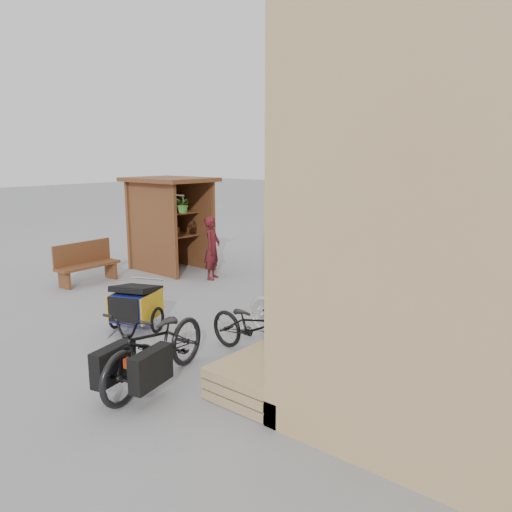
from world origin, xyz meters
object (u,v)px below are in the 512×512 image
Objects in this scene: kiosk at (167,211)px; shopping_carts at (464,252)px; bike_2 at (338,301)px; bike_3 at (354,293)px; bike_1 at (287,310)px; person_kiosk at (212,248)px; bike_6 at (389,274)px; bike_0 at (254,327)px; bike_5 at (382,281)px; child_trailer at (136,303)px; bike_7 at (395,266)px; pallet_stack at (263,378)px; bike_4 at (376,286)px; cargo_bike at (156,346)px; bench at (86,262)px.

shopping_carts is at bearing 32.30° from kiosk.
bike_3 reaches higher than bike_2.
bike_1 reaches higher than bike_3.
person_kiosk is 0.95× the size of bike_6.
kiosk is 1.54× the size of bike_2.
bike_0 is 3.72m from bike_5.
child_trailer is 3.75m from person_kiosk.
kiosk reaches higher than bike_1.
kiosk is 1.44× the size of bike_7.
shopping_carts is (6.28, 3.97, -0.91)m from kiosk.
kiosk is 7.50m from pallet_stack.
shopping_carts is 0.98× the size of bike_0.
kiosk reaches higher than bike_3.
bike_4 is (4.09, 0.43, -0.33)m from person_kiosk.
cargo_bike is 5.04m from bike_4.
bike_0 is 2.60m from bike_3.
bike_0 is at bearing 173.81° from bike_4.
cargo_bike is 6.10m from bike_6.
person_kiosk is (2.01, 2.18, 0.27)m from bench.
bench is 7.15m from bike_7.
person_kiosk is at bearing 72.95° from bike_3.
cargo_bike reaches higher than bench.
bench is 0.98× the size of bike_3.
bike_6 is at bearing -4.12° from bike_3.
bike_1 is 1.01× the size of bike_3.
bench is at bearing 111.36° from bike_4.
bike_4 is at bearing 19.86° from bench.
cargo_bike reaches higher than pallet_stack.
cargo_bike reaches higher than bike_6.
bench is 6.94m from bike_6.
cargo_bike is at bearing 156.75° from bike_6.
pallet_stack is 5.45m from bike_6.
bike_1 is at bearing 7.12° from bike_0.
bike_7 is (3.78, 2.01, -0.24)m from person_kiosk.
kiosk is 1.57× the size of bike_3.
pallet_stack is 1.45m from cargo_bike.
bike_4 is (0.32, 2.53, -0.05)m from bike_1.
child_trailer is 0.67× the size of cargo_bike.
cargo_bike reaches higher than bike_7.
bench reaches higher than pallet_stack.
bike_1 is at bearing 69.18° from cargo_bike.
bike_2 is (2.52, 2.50, -0.05)m from child_trailer.
bench is at bearing 85.36° from bike_0.
bike_3 is 2.47m from bike_7.
cargo_bike is 1.59m from bike_0.
bike_4 is 0.95× the size of bike_7.
bike_3 is at bearing -97.40° from shopping_carts.
person_kiosk reaches higher than bike_4.
kiosk is 2.08× the size of pallet_stack.
bike_3 reaches higher than bike_5.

